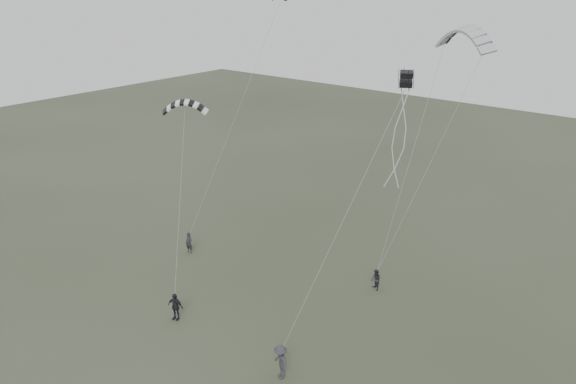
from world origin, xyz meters
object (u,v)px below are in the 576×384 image
Objects in this scene: kite_pale_large at (466,29)px; flyer_far at (281,362)px; flyer_right at (376,280)px; kite_striped at (184,102)px; flyer_center at (175,306)px; kite_box at (406,79)px; flyer_left at (189,243)px.

flyer_far is at bearing -69.41° from kite_pale_large.
flyer_right is 17.01m from kite_pale_large.
flyer_right is at bearing -15.52° from kite_striped.
kite_pale_large is at bearing 39.58° from flyer_center.
flyer_right is 10.94m from flyer_far.
kite_box reaches higher than kite_striped.
flyer_center is at bearing 177.57° from kite_box.
flyer_center is at bearing -92.16° from kite_striped.
flyer_left is at bearing -175.72° from flyer_far.
kite_box is at bearing -38.02° from kite_striped.
flyer_far reaches higher than flyer_center.
kite_box is at bearing 92.24° from flyer_far.
kite_pale_large is at bearing 111.68° from flyer_far.
kite_striped is at bearing -118.41° from kite_pale_large.
kite_striped reaches higher than flyer_far.
flyer_left is 22.80m from kite_box.
flyer_right is at bearing 11.01° from flyer_left.
flyer_right is 0.76× the size of flyer_far.
kite_box is at bearing -55.73° from kite_pale_large.
flyer_far is 2.82× the size of kite_box.
kite_box is (11.51, 5.87, 14.44)m from flyer_center.
flyer_center is (-7.88, -10.82, 0.15)m from flyer_right.
flyer_right is at bearing -92.50° from kite_pale_large.
kite_box is (15.67, 0.46, 3.18)m from kite_striped.
kite_pale_large is (2.56, 4.39, 16.23)m from flyer_right.
kite_pale_large reaches higher than flyer_right.
flyer_left is 2.41× the size of kite_box.
kite_box is (2.99, 5.97, 14.36)m from flyer_far.
kite_box reaches higher than flyer_right.
kite_pale_large reaches higher than flyer_far.
flyer_far is 22.22m from kite_pale_large.
flyer_far is at bearing -52.64° from flyer_right.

